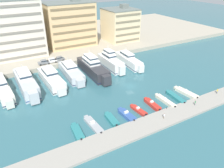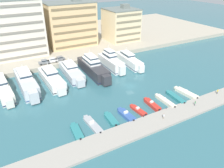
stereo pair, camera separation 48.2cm
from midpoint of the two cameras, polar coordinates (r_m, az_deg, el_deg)
The scene contains 30 objects.
ground_plane at distance 72.89m, azimuth 4.98°, elevation -0.53°, with size 400.00×400.00×0.00m, color #336670.
quay_promenade at distance 124.44m, azimuth -11.17°, elevation 11.48°, with size 180.00×70.00×1.77m, color #ADA38E.
pier_dock at distance 60.01m, azimuth 15.54°, elevation -7.98°, with size 120.00×6.10×0.59m, color #9E998E.
yacht_ivory_far_left at distance 76.07m, azimuth -26.53°, elevation -0.76°, with size 5.22×22.18×6.32m.
yacht_silver_left at distance 74.69m, azimuth -21.28°, elevation 0.39°, with size 5.03×21.72×7.66m.
yacht_white_mid_left at distance 76.12m, azimuth -15.30°, elevation 1.46°, with size 5.33×19.93×6.70m.
yacht_silver_center_left at distance 79.99m, azimuth -10.38°, elevation 3.21°, with size 5.44×20.32×6.32m.
yacht_charcoal_center at distance 80.41m, azimuth -4.77°, elevation 4.27°, with size 5.25×22.21×8.59m.
yacht_white_center_right at distance 85.23m, azimuth -0.10°, elevation 5.83°, with size 4.16×17.24×8.92m.
yacht_white_mid_right at distance 89.03m, azimuth 4.63°, elevation 6.22°, with size 4.90×19.21×6.60m.
motorboat_teal_far_left at distance 53.12m, azimuth -8.95°, elevation -12.22°, with size 2.38×6.63×0.94m.
motorboat_grey_left at distance 54.89m, azimuth -4.83°, elevation -10.52°, with size 2.34×8.29×1.24m.
motorboat_teal_mid_left at distance 56.29m, azimuth -0.02°, elevation -9.22°, with size 2.16×6.33×0.93m.
motorboat_blue_center_left at distance 58.02m, azimuth 3.99°, elevation -8.02°, with size 2.34×6.82×1.44m.
motorboat_red_center at distance 60.24m, azimuth 7.09°, elevation -6.81°, with size 2.06×6.29×1.20m.
motorboat_red_center_right at distance 63.04m, azimuth 10.62°, elevation -5.26°, with size 1.98×7.16×1.44m.
motorboat_cream_mid_right at distance 65.48m, azimuth 13.91°, elevation -4.33°, with size 1.62×8.39×1.33m.
motorboat_teal_right at distance 68.20m, azimuth 16.45°, elevation -3.35°, with size 2.34×8.21×0.89m.
motorboat_cream_far_right at distance 71.46m, azimuth 18.96°, elevation -2.23°, with size 2.77×8.74×1.37m.
car_grey_far_left at distance 88.92m, azimuth -17.18°, elevation 5.57°, with size 4.10×1.92×1.80m.
car_white_left at distance 89.75m, azimuth -15.21°, elevation 6.04°, with size 4.15×2.01×1.80m.
car_grey_mid_left at distance 90.74m, azimuth -13.36°, elevation 6.50°, with size 4.19×2.10×1.80m.
apartment_block_far_left at distance 100.46m, azimuth -23.79°, elevation 13.30°, with size 21.44×15.96×25.03m.
apartment_block_left at distance 107.67m, azimuth -10.59°, elevation 15.10°, with size 22.34×13.27×22.06m.
apartment_block_mid_left at distance 115.79m, azimuth 2.46°, elevation 15.28°, with size 15.37×15.37×17.72m.
pedestrian_near_edge at distance 74.05m, azimuth 26.06°, elevation -1.65°, with size 0.60×0.32×1.59m.
pedestrian_mid_deck at distance 65.18m, azimuth 21.10°, elevation -4.57°, with size 0.46×0.46×1.57m.
pedestrian_far_side at distance 57.28m, azimuth 13.54°, elevation -8.02°, with size 0.35×0.61×1.65m.
bollard_west at distance 57.28m, azimuth 8.49°, elevation -8.28°, with size 0.20×0.20×0.61m.
bollard_west_mid at distance 61.60m, azimuth 14.21°, elevation -6.08°, with size 0.20×0.20×0.61m.
Camera 2 is at (-36.63, -52.96, 34.11)m, focal length 35.00 mm.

